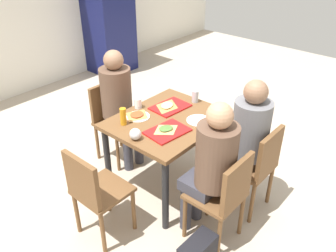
{
  "coord_description": "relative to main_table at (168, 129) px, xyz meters",
  "views": [
    {
      "loc": [
        -2.14,
        -1.85,
        2.38
      ],
      "look_at": [
        0.0,
        0.0,
        0.7
      ],
      "focal_mm": 37.71,
      "sensor_mm": 36.0,
      "label": 1
    }
  ],
  "objects": [
    {
      "name": "pizza_slice_c",
      "position": [
        -0.16,
        0.25,
        0.13
      ],
      "size": [
        0.23,
        0.22,
        0.02
      ],
      "color": "#C68C47",
      "rests_on": "paper_plate_center"
    },
    {
      "name": "chair_left_end",
      "position": [
        -0.9,
        0.0,
        -0.16
      ],
      "size": [
        0.4,
        0.4,
        0.86
      ],
      "color": "brown",
      "rests_on": "ground_plane"
    },
    {
      "name": "condiment_bottle",
      "position": [
        -0.34,
        0.24,
        0.19
      ],
      "size": [
        0.06,
        0.06,
        0.16
      ],
      "primitive_type": "cylinder",
      "color": "orange",
      "rests_on": "main_table"
    },
    {
      "name": "person_far_side",
      "position": [
        -0.0,
        0.67,
        0.09
      ],
      "size": [
        0.32,
        0.42,
        1.27
      ],
      "color": "#383842",
      "rests_on": "ground_plane"
    },
    {
      "name": "chair_near_left",
      "position": [
        -0.26,
        -0.81,
        -0.16
      ],
      "size": [
        0.4,
        0.4,
        0.86
      ],
      "color": "brown",
      "rests_on": "ground_plane"
    },
    {
      "name": "pizza_slice_b",
      "position": [
        0.16,
        0.15,
        0.13
      ],
      "size": [
        0.28,
        0.24,
        0.02
      ],
      "color": "#C68C47",
      "rests_on": "tray_red_far"
    },
    {
      "name": "tray_red_near",
      "position": [
        -0.18,
        -0.15,
        0.12
      ],
      "size": [
        0.39,
        0.3,
        0.02
      ],
      "primitive_type": "cube",
      "rotation": [
        0.0,
        0.0,
        -0.12
      ],
      "color": "red",
      "rests_on": "main_table"
    },
    {
      "name": "paper_plate_center",
      "position": [
        -0.16,
        0.24,
        0.11
      ],
      "size": [
        0.22,
        0.22,
        0.01
      ],
      "primitive_type": "cylinder",
      "color": "white",
      "rests_on": "main_table"
    },
    {
      "name": "chair_far_side",
      "position": [
        0.0,
        0.81,
        -0.16
      ],
      "size": [
        0.4,
        0.4,
        0.86
      ],
      "color": "brown",
      "rests_on": "ground_plane"
    },
    {
      "name": "foil_bundle",
      "position": [
        -0.44,
        -0.02,
        0.16
      ],
      "size": [
        0.1,
        0.1,
        0.1
      ],
      "primitive_type": "sphere",
      "color": "silver",
      "rests_on": "main_table"
    },
    {
      "name": "ground_plane",
      "position": [
        0.0,
        0.0,
        -0.68
      ],
      "size": [
        10.0,
        10.0,
        0.02
      ],
      "primitive_type": "cube",
      "color": "#B7A893"
    },
    {
      "name": "soda_can",
      "position": [
        0.44,
        0.02,
        0.17
      ],
      "size": [
        0.07,
        0.07,
        0.12
      ],
      "primitive_type": "cylinder",
      "color": "#B7BCC6",
      "rests_on": "main_table"
    },
    {
      "name": "plastic_cup_b",
      "position": [
        0.03,
        -0.36,
        0.16
      ],
      "size": [
        0.07,
        0.07,
        0.1
      ],
      "primitive_type": "cylinder",
      "color": "white",
      "rests_on": "main_table"
    },
    {
      "name": "person_in_brown_jacket",
      "position": [
        0.26,
        -0.67,
        0.09
      ],
      "size": [
        0.32,
        0.42,
        1.27
      ],
      "color": "#383842",
      "rests_on": "ground_plane"
    },
    {
      "name": "paper_plate_near_edge",
      "position": [
        0.16,
        -0.24,
        0.11
      ],
      "size": [
        0.22,
        0.22,
        0.01
      ],
      "primitive_type": "cylinder",
      "color": "white",
      "rests_on": "main_table"
    },
    {
      "name": "plastic_cup_a",
      "position": [
        -0.03,
        0.36,
        0.16
      ],
      "size": [
        0.07,
        0.07,
        0.1
      ],
      "primitive_type": "cylinder",
      "color": "white",
      "rests_on": "main_table"
    },
    {
      "name": "main_table",
      "position": [
        0.0,
        0.0,
        0.0
      ],
      "size": [
        1.03,
        0.86,
        0.78
      ],
      "color": "brown",
      "rests_on": "ground_plane"
    },
    {
      "name": "tray_red_far",
      "position": [
        0.18,
        0.13,
        0.12
      ],
      "size": [
        0.38,
        0.29,
        0.02
      ],
      "primitive_type": "cube",
      "rotation": [
        0.0,
        0.0,
        -0.08
      ],
      "color": "red",
      "rests_on": "main_table"
    },
    {
      "name": "chair_near_right",
      "position": [
        0.26,
        -0.81,
        -0.16
      ],
      "size": [
        0.4,
        0.4,
        0.86
      ],
      "color": "brown",
      "rests_on": "ground_plane"
    },
    {
      "name": "person_in_red",
      "position": [
        -0.26,
        -0.67,
        0.09
      ],
      "size": [
        0.32,
        0.42,
        1.27
      ],
      "color": "#383842",
      "rests_on": "ground_plane"
    },
    {
      "name": "pizza_slice_a",
      "position": [
        -0.18,
        -0.13,
        0.13
      ],
      "size": [
        0.21,
        0.18,
        0.02
      ],
      "color": "#DBAD60",
      "rests_on": "tray_red_near"
    },
    {
      "name": "drink_fridge",
      "position": [
        1.76,
        2.85,
        0.28
      ],
      "size": [
        0.7,
        0.6,
        1.9
      ],
      "primitive_type": "cube",
      "color": "#14194C",
      "rests_on": "ground_plane"
    }
  ]
}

